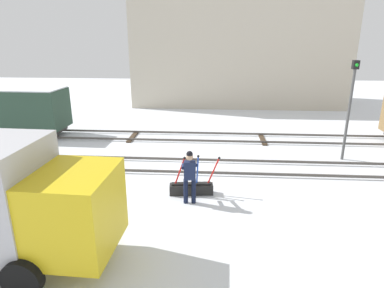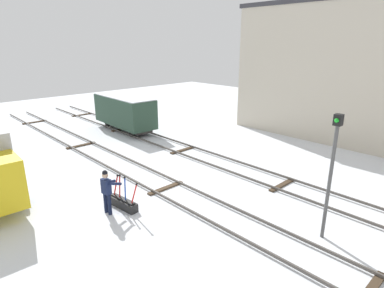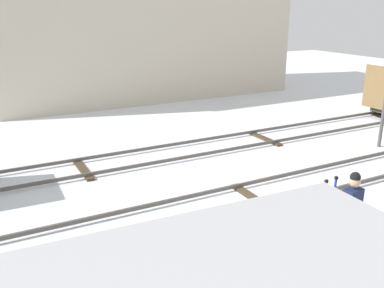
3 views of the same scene
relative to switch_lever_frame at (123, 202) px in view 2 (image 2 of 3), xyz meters
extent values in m
plane|color=silver|center=(-0.18, 2.38, -0.25)|extent=(60.00, 60.00, 0.00)
cube|color=#4C4742|center=(-0.18, 1.66, -0.12)|extent=(44.00, 0.07, 0.10)
cube|color=#4C4742|center=(-0.18, 3.10, -0.12)|extent=(44.00, 0.07, 0.10)
cube|color=#423323|center=(-17.78, 2.38, -0.21)|extent=(0.24, 1.94, 0.08)
cube|color=#423323|center=(-8.98, 2.38, -0.21)|extent=(0.24, 1.94, 0.08)
cube|color=#423323|center=(-0.18, 2.38, -0.21)|extent=(0.24, 1.94, 0.08)
cube|color=#4C4742|center=(-0.18, 5.88, -0.12)|extent=(44.00, 0.07, 0.10)
cube|color=#4C4742|center=(-0.18, 7.32, -0.12)|extent=(44.00, 0.07, 0.10)
cube|color=#423323|center=(-17.78, 6.60, -0.21)|extent=(0.24, 1.94, 0.08)
cube|color=#423323|center=(-10.74, 6.60, -0.21)|extent=(0.24, 1.94, 0.08)
cube|color=#423323|center=(-3.70, 6.60, -0.21)|extent=(0.24, 1.94, 0.08)
cube|color=#423323|center=(3.34, 6.60, -0.21)|extent=(0.24, 1.94, 0.08)
cube|color=black|center=(-0.01, 0.00, -0.07)|extent=(1.55, 0.51, 0.36)
cube|color=black|center=(-0.01, 0.00, 0.14)|extent=(1.38, 0.34, 0.06)
cylinder|color=red|center=(-0.41, -0.04, 0.61)|extent=(0.40, 0.10, 1.01)
sphere|color=black|center=(-0.24, -0.02, 1.10)|extent=(0.09, 0.09, 0.09)
cylinder|color=red|center=(-0.14, -0.01, 0.63)|extent=(0.17, 0.07, 1.05)
sphere|color=black|center=(-0.09, -0.01, 1.15)|extent=(0.09, 0.09, 0.09)
cylinder|color=#1E47B7|center=(0.20, 0.02, 0.63)|extent=(0.11, 0.07, 1.05)
sphere|color=black|center=(0.23, 0.02, 1.16)|extent=(0.09, 0.09, 0.09)
cylinder|color=red|center=(0.75, 0.08, 0.60)|extent=(0.44, 0.10, 1.00)
sphere|color=black|center=(0.94, 0.10, 1.09)|extent=(0.09, 0.09, 0.09)
cylinder|color=#111831|center=(-0.14, -0.68, 0.18)|extent=(0.15, 0.15, 0.86)
cylinder|color=#111831|center=(0.11, -0.66, 0.18)|extent=(0.15, 0.15, 0.86)
cube|color=#192347|center=(-0.02, -0.67, 0.92)|extent=(0.40, 0.28, 0.61)
sphere|color=tan|center=(-0.02, -0.67, 1.38)|extent=(0.23, 0.23, 0.23)
sphere|color=black|center=(-0.02, -0.67, 1.48)|extent=(0.21, 0.21, 0.21)
cylinder|color=#192347|center=(-0.25, -0.41, 0.95)|extent=(0.17, 0.59, 0.21)
cylinder|color=#192347|center=(0.17, -0.38, 0.99)|extent=(0.17, 0.59, 0.30)
cylinder|color=black|center=(-3.12, -2.89, 0.20)|extent=(0.91, 0.29, 0.90)
cylinder|color=black|center=(-6.73, -2.74, 0.20)|extent=(0.91, 0.29, 0.90)
cylinder|color=#4C4C4C|center=(6.53, 3.92, 1.75)|extent=(0.12, 0.12, 3.99)
cube|color=black|center=(6.53, 3.92, 3.92)|extent=(0.24, 0.24, 0.36)
sphere|color=green|center=(6.53, 3.79, 3.92)|extent=(0.14, 0.14, 0.14)
cube|color=beige|center=(2.51, 17.41, 4.19)|extent=(16.22, 6.34, 8.87)
cube|color=#38383D|center=(2.51, 17.41, 8.77)|extent=(16.54, 6.46, 0.30)
cube|color=#2D2B28|center=(-10.31, 6.60, 0.15)|extent=(5.53, 1.40, 0.20)
cube|color=#284233|center=(-10.31, 6.60, 1.29)|extent=(5.85, 2.23, 2.08)
cube|color=silver|center=(-10.31, 6.60, 2.36)|extent=(5.73, 2.14, 0.06)
cylinder|color=black|center=(-12.21, 6.10, 0.10)|extent=(0.70, 0.12, 0.70)
cylinder|color=black|center=(-12.17, 7.22, 0.10)|extent=(0.70, 0.12, 0.70)
cylinder|color=black|center=(-8.45, 5.98, 0.10)|extent=(0.70, 0.12, 0.70)
cylinder|color=black|center=(-8.42, 7.10, 0.10)|extent=(0.70, 0.12, 0.70)
ellipsoid|color=#514C47|center=(-1.37, 16.50, 8.97)|extent=(0.27, 0.13, 0.11)
sphere|color=#514C47|center=(-1.27, 16.51, 9.01)|extent=(0.07, 0.07, 0.07)
camera|label=1|loc=(0.75, -10.68, 5.08)|focal=31.35mm
camera|label=2|loc=(10.39, -5.95, 6.20)|focal=29.82mm
camera|label=3|loc=(-6.48, -6.05, 4.69)|focal=39.91mm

